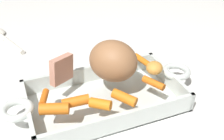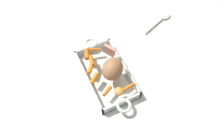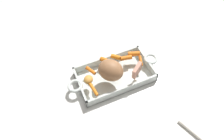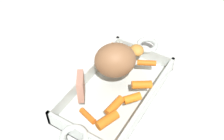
# 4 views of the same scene
# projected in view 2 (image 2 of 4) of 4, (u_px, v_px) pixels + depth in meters

# --- Properties ---
(ground_plane) EXTENTS (2.40, 2.40, 0.00)m
(ground_plane) POSITION_uv_depth(u_px,v_px,m) (106.00, 76.00, 1.05)
(ground_plane) COLOR white
(roasting_dish) EXTENTS (0.46, 0.20, 0.05)m
(roasting_dish) POSITION_uv_depth(u_px,v_px,m) (106.00, 74.00, 1.03)
(roasting_dish) COLOR silver
(roasting_dish) RESTS_ON ground_plane
(pork_roast) EXTENTS (0.15, 0.15, 0.10)m
(pork_roast) POSITION_uv_depth(u_px,v_px,m) (113.00, 69.00, 0.95)
(pork_roast) COLOR #9E6B44
(pork_roast) RESTS_ON roasting_dish
(roast_slice_thin) EXTENTS (0.07, 0.05, 0.07)m
(roast_slice_thin) POSITION_uv_depth(u_px,v_px,m) (109.00, 50.00, 1.03)
(roast_slice_thin) COLOR tan
(roast_slice_thin) RESTS_ON roasting_dish
(baby_carrot_center_left) EXTENTS (0.03, 0.07, 0.02)m
(baby_carrot_center_left) POSITION_uv_depth(u_px,v_px,m) (128.00, 87.00, 0.95)
(baby_carrot_center_left) COLOR orange
(baby_carrot_center_left) RESTS_ON roasting_dish
(baby_carrot_center_right) EXTENTS (0.03, 0.06, 0.02)m
(baby_carrot_center_right) POSITION_uv_depth(u_px,v_px,m) (94.00, 50.00, 1.06)
(baby_carrot_center_right) COLOR orange
(baby_carrot_center_right) RESTS_ON roasting_dish
(baby_carrot_long) EXTENTS (0.04, 0.06, 0.02)m
(baby_carrot_long) POSITION_uv_depth(u_px,v_px,m) (107.00, 91.00, 0.94)
(baby_carrot_long) COLOR orange
(baby_carrot_long) RESTS_ON roasting_dish
(baby_carrot_northeast) EXTENTS (0.06, 0.03, 0.03)m
(baby_carrot_northeast) POSITION_uv_depth(u_px,v_px,m) (92.00, 61.00, 1.02)
(baby_carrot_northeast) COLOR orange
(baby_carrot_northeast) RESTS_ON roasting_dish
(baby_carrot_southwest) EXTENTS (0.05, 0.05, 0.02)m
(baby_carrot_southwest) POSITION_uv_depth(u_px,v_px,m) (90.00, 69.00, 1.00)
(baby_carrot_southwest) COLOR orange
(baby_carrot_southwest) RESTS_ON roasting_dish
(baby_carrot_southeast) EXTENTS (0.05, 0.06, 0.03)m
(baby_carrot_southeast) POSITION_uv_depth(u_px,v_px,m) (95.00, 78.00, 0.97)
(baby_carrot_southeast) COLOR orange
(baby_carrot_southeast) RESTS_ON roasting_dish
(baby_carrot_northwest) EXTENTS (0.06, 0.04, 0.02)m
(baby_carrot_northwest) POSITION_uv_depth(u_px,v_px,m) (87.00, 54.00, 1.04)
(baby_carrot_northwest) COLOR orange
(baby_carrot_northwest) RESTS_ON roasting_dish
(potato_whole) EXTENTS (0.06, 0.06, 0.03)m
(potato_whole) POSITION_uv_depth(u_px,v_px,m) (119.00, 91.00, 0.93)
(potato_whole) COLOR gold
(potato_whole) RESTS_ON roasting_dish
(serving_spoon) EXTENTS (0.11, 0.23, 0.02)m
(serving_spoon) POSITION_uv_depth(u_px,v_px,m) (161.00, 20.00, 1.24)
(serving_spoon) COLOR white
(serving_spoon) RESTS_ON ground_plane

